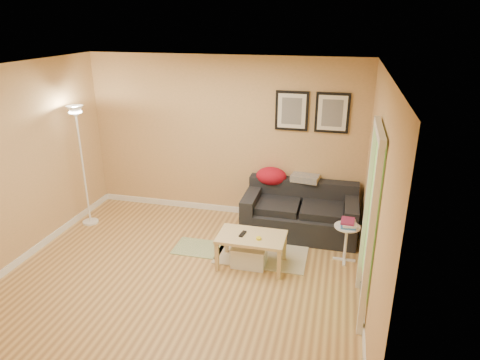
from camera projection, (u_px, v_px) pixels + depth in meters
The scene contains 24 objects.
floor at pixel (183, 275), 5.53m from camera, with size 4.50×4.50×0.00m, color tan.
ceiling at pixel (172, 69), 4.60m from camera, with size 4.50×4.50×0.00m, color white.
wall_back at pixel (224, 138), 6.88m from camera, with size 4.50×4.50×0.00m, color tan.
wall_front at pixel (81, 273), 3.25m from camera, with size 4.50×4.50×0.00m, color tan.
wall_left at pixel (17, 166), 5.57m from camera, with size 4.00×4.00×0.00m, color tan.
wall_right at pixel (375, 199), 4.56m from camera, with size 4.00×4.00×0.00m, color tan.
baseboard_back at pixel (225, 209), 7.32m from camera, with size 4.50×0.02×0.10m, color white.
baseboard_left at pixel (34, 250), 6.01m from camera, with size 0.02×4.00×0.10m, color white.
baseboard_right at pixel (362, 297), 5.01m from camera, with size 0.02×4.00×0.10m, color white.
sofa at pixel (300, 210), 6.49m from camera, with size 1.70×0.90×0.75m, color black, non-canonical shape.
red_throw at pixel (271, 176), 6.75m from camera, with size 0.48×0.36×0.28m, color red, non-canonical shape.
plaid_throw at pixel (305, 178), 6.64m from camera, with size 0.42×0.26×0.10m, color tan, non-canonical shape.
framed_print_left at pixel (292, 111), 6.44m from camera, with size 0.50×0.04×0.60m, color black, non-canonical shape.
framed_print_right at pixel (332, 113), 6.30m from camera, with size 0.50×0.04×0.60m, color black, non-canonical shape.
area_rug at pixel (262, 253), 6.03m from camera, with size 1.25×0.85×0.01m, color beige.
green_runner at pixel (199, 248), 6.16m from camera, with size 0.70×0.50×0.01m, color #668C4C.
coffee_table at pixel (251, 250), 5.67m from camera, with size 0.89×0.54×0.44m, color #D1B97F, non-canonical shape.
remote_control at pixel (243, 234), 5.62m from camera, with size 0.05×0.16×0.02m, color black.
tape_roll at pixel (259, 238), 5.49m from camera, with size 0.07×0.07×0.03m, color yellow.
storage_bin at pixel (249, 255), 5.71m from camera, with size 0.46×0.34×0.28m, color white, non-canonical shape.
side_table at pixel (346, 243), 5.76m from camera, with size 0.34×0.34×0.53m, color white, non-canonical shape.
book_stack at pixel (348, 223), 5.66m from camera, with size 0.19×0.26×0.08m, color teal, non-canonical shape.
floor_lamp at pixel (83, 170), 6.60m from camera, with size 0.25×0.25×1.92m, color white, non-canonical shape.
doorway at pixel (368, 228), 4.54m from camera, with size 0.12×1.01×2.13m, color white, non-canonical shape.
Camera 1 is at (1.85, -4.41, 3.13)m, focal length 31.94 mm.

